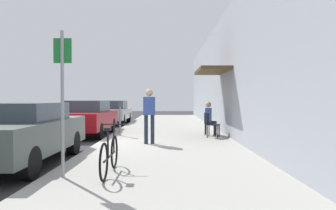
# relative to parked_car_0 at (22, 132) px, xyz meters

# --- Properties ---
(ground_plane) EXTENTS (60.00, 60.00, 0.00)m
(ground_plane) POSITION_rel_parked_car_0_xyz_m (1.10, 2.58, -0.75)
(ground_plane) COLOR #2D2D30
(sidewalk_slab) EXTENTS (4.50, 32.00, 0.12)m
(sidewalk_slab) POSITION_rel_parked_car_0_xyz_m (3.35, 4.58, -0.69)
(sidewalk_slab) COLOR #9E9B93
(sidewalk_slab) RESTS_ON ground_plane
(building_facade) EXTENTS (1.40, 32.00, 4.92)m
(building_facade) POSITION_rel_parked_car_0_xyz_m (5.74, 4.58, 1.71)
(building_facade) COLOR #999EA8
(building_facade) RESTS_ON ground_plane
(parked_car_0) EXTENTS (1.80, 4.40, 1.42)m
(parked_car_0) POSITION_rel_parked_car_0_xyz_m (0.00, 0.00, 0.00)
(parked_car_0) COLOR #47514C
(parked_car_0) RESTS_ON ground_plane
(parked_car_1) EXTENTS (1.80, 4.40, 1.45)m
(parked_car_1) POSITION_rel_parked_car_0_xyz_m (0.00, 5.93, 0.00)
(parked_car_1) COLOR maroon
(parked_car_1) RESTS_ON ground_plane
(parked_car_2) EXTENTS (1.80, 4.40, 1.41)m
(parked_car_2) POSITION_rel_parked_car_0_xyz_m (0.00, 12.15, -0.02)
(parked_car_2) COLOR #B7B7BC
(parked_car_2) RESTS_ON ground_plane
(parking_meter) EXTENTS (0.12, 0.10, 1.32)m
(parking_meter) POSITION_rel_parked_car_0_xyz_m (1.55, 4.75, 0.14)
(parking_meter) COLOR slate
(parking_meter) RESTS_ON sidewalk_slab
(street_sign) EXTENTS (0.32, 0.06, 2.60)m
(street_sign) POSITION_rel_parked_car_0_xyz_m (1.50, -1.65, 0.89)
(street_sign) COLOR gray
(street_sign) RESTS_ON sidewalk_slab
(bicycle_0) EXTENTS (0.46, 1.71, 0.90)m
(bicycle_0) POSITION_rel_parked_car_0_xyz_m (2.29, -1.43, -0.27)
(bicycle_0) COLOR black
(bicycle_0) RESTS_ON sidewalk_slab
(cafe_chair_0) EXTENTS (0.55, 0.55, 0.87)m
(cafe_chair_0) POSITION_rel_parked_car_0_xyz_m (4.94, 4.24, -0.12)
(cafe_chair_0) COLOR black
(cafe_chair_0) RESTS_ON sidewalk_slab
(cafe_chair_1) EXTENTS (0.52, 0.52, 0.87)m
(cafe_chair_1) POSITION_rel_parked_car_0_xyz_m (4.94, 5.02, -0.12)
(cafe_chair_1) COLOR black
(cafe_chair_1) RESTS_ON sidewalk_slab
(seated_patron_1) EXTENTS (0.48, 0.43, 1.29)m
(seated_patron_1) POSITION_rel_parked_car_0_xyz_m (5.00, 5.01, 0.07)
(seated_patron_1) COLOR #232838
(seated_patron_1) RESTS_ON sidewalk_slab
(pedestrian_standing) EXTENTS (0.36, 0.22, 1.70)m
(pedestrian_standing) POSITION_rel_parked_car_0_xyz_m (2.79, 2.56, 0.37)
(pedestrian_standing) COLOR #232838
(pedestrian_standing) RESTS_ON sidewalk_slab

